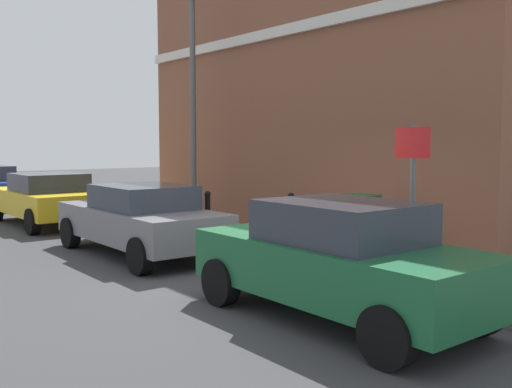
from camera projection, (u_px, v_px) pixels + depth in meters
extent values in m
plane|color=#38383A|center=(264.00, 285.00, 8.99)|extent=(80.00, 80.00, 0.00)
cube|color=gray|center=(180.00, 226.00, 14.96)|extent=(2.26, 30.00, 0.15)
cube|color=brown|center=(380.00, 74.00, 15.65)|extent=(7.39, 11.08, 8.08)
cube|color=silver|center=(274.00, 33.00, 13.29)|extent=(0.12, 11.08, 0.24)
cube|color=#195933|center=(338.00, 268.00, 7.22)|extent=(1.67, 3.94, 0.67)
cube|color=#2D333D|center=(342.00, 222.00, 7.12)|extent=(1.47, 1.84, 0.52)
cylinder|color=black|center=(221.00, 282.00, 7.88)|extent=(0.22, 0.64, 0.64)
cylinder|color=black|center=(306.00, 267.00, 8.84)|extent=(0.22, 0.64, 0.64)
cylinder|color=black|center=(388.00, 337.00, 5.65)|extent=(0.22, 0.64, 0.64)
cylinder|color=black|center=(477.00, 308.00, 6.62)|extent=(0.22, 0.64, 0.64)
cube|color=slate|center=(140.00, 223.00, 11.39)|extent=(1.70, 4.29, 0.61)
cube|color=#2D333D|center=(143.00, 197.00, 11.21)|extent=(1.49, 1.89, 0.47)
cylinder|color=black|center=(70.00, 233.00, 12.18)|extent=(0.22, 0.64, 0.64)
cylinder|color=black|center=(139.00, 226.00, 13.16)|extent=(0.22, 0.64, 0.64)
cylinder|color=black|center=(140.00, 256.00, 9.68)|extent=(0.22, 0.64, 0.64)
cylinder|color=black|center=(219.00, 246.00, 10.66)|extent=(0.22, 0.64, 0.64)
cube|color=gold|center=(46.00, 202.00, 15.63)|extent=(1.86, 4.26, 0.61)
cube|color=#2D333D|center=(49.00, 183.00, 15.39)|extent=(1.63, 1.84, 0.49)
cylinder|color=black|center=(58.00, 206.00, 17.43)|extent=(0.22, 0.64, 0.64)
cylinder|color=black|center=(33.00, 222.00, 13.89)|extent=(0.22, 0.64, 0.64)
cylinder|color=black|center=(101.00, 216.00, 14.97)|extent=(0.22, 0.64, 0.64)
cylinder|color=black|center=(22.00, 200.00, 19.19)|extent=(0.23, 0.64, 0.64)
cube|color=#1E4C28|center=(361.00, 227.00, 10.20)|extent=(0.40, 0.55, 1.15)
cube|color=#333333|center=(361.00, 257.00, 10.25)|extent=(0.46, 0.61, 0.08)
cylinder|color=black|center=(291.00, 220.00, 11.82)|extent=(0.12, 0.12, 0.95)
sphere|color=black|center=(291.00, 196.00, 11.78)|extent=(0.14, 0.14, 0.14)
cylinder|color=black|center=(208.00, 217.00, 12.30)|extent=(0.12, 0.12, 0.95)
sphere|color=black|center=(207.00, 194.00, 12.26)|extent=(0.14, 0.14, 0.14)
cylinder|color=#59595B|center=(412.00, 205.00, 8.36)|extent=(0.08, 0.08, 2.30)
cube|color=white|center=(413.00, 143.00, 8.26)|extent=(0.03, 0.56, 0.40)
cube|color=red|center=(412.00, 143.00, 8.25)|extent=(0.01, 0.60, 0.44)
cylinder|color=#59595B|center=(193.00, 114.00, 14.20)|extent=(0.14, 0.14, 5.50)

